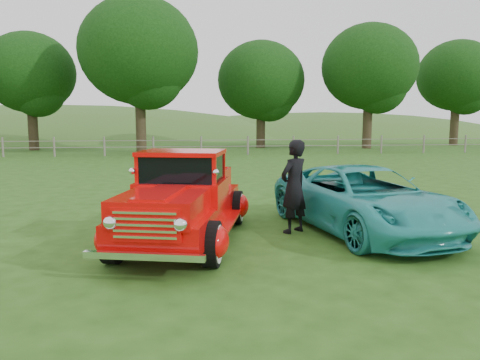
{
  "coord_description": "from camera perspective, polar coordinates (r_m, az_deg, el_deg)",
  "views": [
    {
      "loc": [
        -1.12,
        -7.84,
        2.41
      ],
      "look_at": [
        -0.03,
        1.2,
        1.18
      ],
      "focal_mm": 35.0,
      "sensor_mm": 36.0,
      "label": 1
    }
  ],
  "objects": [
    {
      "name": "tree_mid_east",
      "position": [
        37.79,
        15.49,
        13.13
      ],
      "size": [
        7.2,
        7.2,
        9.44
      ],
      "color": "#2F2417",
      "rests_on": "ground"
    },
    {
      "name": "tree_near_east",
      "position": [
        37.46,
        2.58,
        12.02
      ],
      "size": [
        6.8,
        6.8,
        8.33
      ],
      "color": "#2F2417",
      "rests_on": "ground"
    },
    {
      "name": "man",
      "position": [
        9.79,
        6.57,
        -0.8
      ],
      "size": [
        0.85,
        0.8,
        1.95
      ],
      "primitive_type": "imported",
      "rotation": [
        0.0,
        0.0,
        3.79
      ],
      "color": "black",
      "rests_on": "ground"
    },
    {
      "name": "distant_hills",
      "position": [
        67.73,
        -9.38,
        1.69
      ],
      "size": [
        116.0,
        60.0,
        18.0
      ],
      "color": "#376023",
      "rests_on": "ground"
    },
    {
      "name": "red_pickup",
      "position": [
        9.14,
        -6.89,
        -2.55
      ],
      "size": [
        3.07,
        5.26,
        1.78
      ],
      "rotation": [
        0.0,
        0.0,
        -0.24
      ],
      "color": "black",
      "rests_on": "ground"
    },
    {
      "name": "teal_sedan",
      "position": [
        10.18,
        14.91,
        -2.31
      ],
      "size": [
        3.24,
        5.32,
        1.38
      ],
      "primitive_type": "imported",
      "rotation": [
        0.0,
        0.0,
        0.2
      ],
      "color": "teal",
      "rests_on": "ground"
    },
    {
      "name": "tree_mid_west",
      "position": [
        37.59,
        -24.25,
        11.82
      ],
      "size": [
        6.4,
        6.4,
        8.46
      ],
      "color": "#2F2417",
      "rests_on": "ground"
    },
    {
      "name": "tree_far_east",
      "position": [
        44.48,
        24.97,
        11.43
      ],
      "size": [
        6.6,
        6.6,
        8.86
      ],
      "color": "#2F2417",
      "rests_on": "ground"
    },
    {
      "name": "ground",
      "position": [
        8.28,
        1.21,
        -9.24
      ],
      "size": [
        140.0,
        140.0,
        0.0
      ],
      "primitive_type": "plane",
      "color": "#254612",
      "rests_on": "ground"
    },
    {
      "name": "fence_line",
      "position": [
        29.92,
        -4.76,
        4.2
      ],
      "size": [
        48.0,
        0.12,
        1.2
      ],
      "color": "slate",
      "rests_on": "ground"
    },
    {
      "name": "tree_near_west",
      "position": [
        33.26,
        -12.24,
        15.1
      ],
      "size": [
        8.0,
        8.0,
        10.42
      ],
      "color": "#2F2417",
      "rests_on": "ground"
    }
  ]
}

